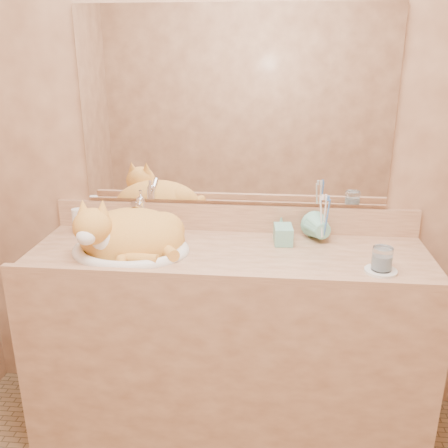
# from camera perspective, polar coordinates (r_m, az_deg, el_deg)

# --- Properties ---
(wall_back) EXTENTS (2.40, 0.02, 2.50)m
(wall_back) POSITION_cam_1_polar(r_m,az_deg,el_deg) (2.14, 1.20, 9.46)
(wall_back) COLOR brown
(wall_back) RESTS_ON ground
(vanity_counter) EXTENTS (1.60, 0.55, 0.85)m
(vanity_counter) POSITION_cam_1_polar(r_m,az_deg,el_deg) (2.19, 0.45, -13.68)
(vanity_counter) COLOR #915F41
(vanity_counter) RESTS_ON floor
(mirror) EXTENTS (1.30, 0.02, 0.80)m
(mirror) POSITION_cam_1_polar(r_m,az_deg,el_deg) (2.11, 1.20, 13.16)
(mirror) COLOR white
(mirror) RESTS_ON wall_back
(sink_basin) EXTENTS (0.49, 0.42, 0.14)m
(sink_basin) POSITION_cam_1_polar(r_m,az_deg,el_deg) (2.01, -10.69, -1.19)
(sink_basin) COLOR white
(sink_basin) RESTS_ON vanity_counter
(faucet) EXTENTS (0.09, 0.14, 0.19)m
(faucet) POSITION_cam_1_polar(r_m,az_deg,el_deg) (2.17, -9.45, 1.00)
(faucet) COLOR white
(faucet) RESTS_ON vanity_counter
(cat) EXTENTS (0.45, 0.38, 0.24)m
(cat) POSITION_cam_1_polar(r_m,az_deg,el_deg) (2.03, -11.01, -0.99)
(cat) COLOR orange
(cat) RESTS_ON sink_basin
(soap_dispenser) EXTENTS (0.08, 0.08, 0.17)m
(soap_dispenser) POSITION_cam_1_polar(r_m,az_deg,el_deg) (2.02, 6.96, -0.54)
(soap_dispenser) COLOR #78C1A9
(soap_dispenser) RESTS_ON vanity_counter
(toothbrush_cup) EXTENTS (0.15, 0.15, 0.11)m
(toothbrush_cup) POSITION_cam_1_polar(r_m,az_deg,el_deg) (2.09, 11.28, -0.99)
(toothbrush_cup) COLOR #78C1A9
(toothbrush_cup) RESTS_ON vanity_counter
(toothbrushes) EXTENTS (0.04, 0.04, 0.22)m
(toothbrushes) POSITION_cam_1_polar(r_m,az_deg,el_deg) (2.07, 11.41, 0.97)
(toothbrushes) COLOR white
(toothbrushes) RESTS_ON toothbrush_cup
(saucer) EXTENTS (0.12, 0.12, 0.01)m
(saucer) POSITION_cam_1_polar(r_m,az_deg,el_deg) (1.91, 17.48, -5.13)
(saucer) COLOR white
(saucer) RESTS_ON vanity_counter
(water_glass) EXTENTS (0.07, 0.07, 0.09)m
(water_glass) POSITION_cam_1_polar(r_m,az_deg,el_deg) (1.89, 17.62, -3.81)
(water_glass) COLOR silver
(water_glass) RESTS_ON saucer
(lotion_bottle) EXTENTS (0.05, 0.05, 0.11)m
(lotion_bottle) POSITION_cam_1_polar(r_m,az_deg,el_deg) (2.26, -16.35, 0.27)
(lotion_bottle) COLOR white
(lotion_bottle) RESTS_ON vanity_counter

